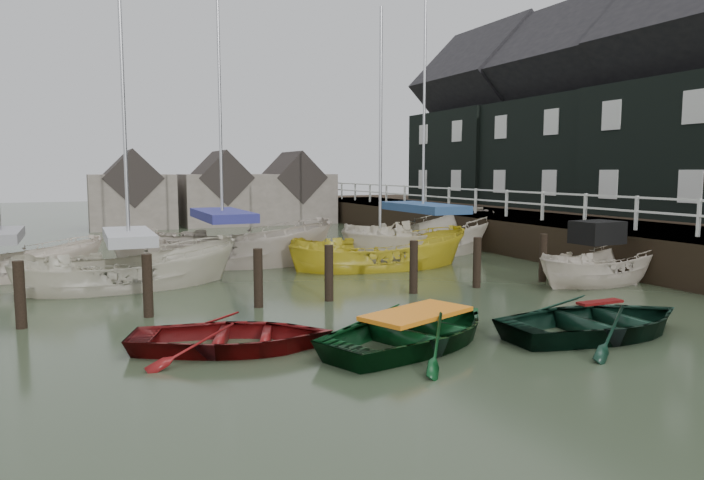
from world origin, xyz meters
name	(u,v)px	position (x,y,z in m)	size (l,w,h in m)	color
ground	(433,323)	(0.00, 0.00, 0.00)	(120.00, 120.00, 0.00)	#293521
pier	(504,231)	(9.48, 10.00, 0.71)	(3.04, 32.00, 2.70)	black
land_strip	(603,242)	(15.00, 10.00, 0.00)	(14.00, 38.00, 1.50)	black
quay_houses	(633,112)	(14.99, 8.66, 5.68)	(6.52, 28.14, 10.01)	black
mooring_pilings	(332,281)	(-1.11, 3.00, 0.50)	(13.72, 0.22, 1.80)	black
far_sheds	(217,194)	(0.83, 26.00, 1.86)	(14.00, 4.08, 4.39)	#665B51
rowboat_red	(233,349)	(-4.38, -0.27, 0.00)	(2.61, 3.65, 0.76)	#5F0D0E
rowboat_green	(416,345)	(-1.20, -1.38, 0.00)	(2.95, 4.14, 0.86)	black
rowboat_dkgreen	(598,335)	(2.44, -2.20, 0.00)	(2.98, 4.18, 0.87)	black
motorboat	(600,280)	(6.80, 2.08, 0.09)	(4.52, 1.94, 2.64)	beige
sailboat_a	(131,285)	(-5.58, 6.93, 0.07)	(6.27, 2.89, 11.09)	beige
sailboat_b	(223,263)	(-2.31, 10.03, 0.06)	(8.00, 5.10, 11.77)	#BBAEA0
sailboat_c	(380,267)	(2.32, 7.26, 0.01)	(6.42, 2.93, 9.63)	gold
sailboat_d	(422,253)	(5.36, 9.68, 0.06)	(8.47, 5.26, 13.13)	beige
sailboat_e	(3,278)	(-8.96, 9.72, 0.07)	(5.77, 2.48, 10.07)	beige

